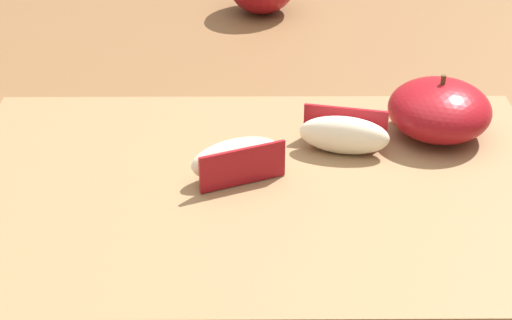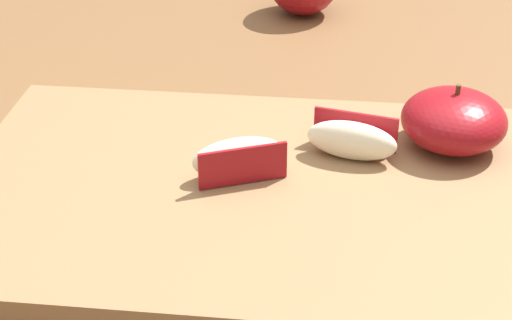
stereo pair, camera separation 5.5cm
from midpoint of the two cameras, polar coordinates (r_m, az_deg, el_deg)
The scene contains 5 objects.
dining_table at distance 0.69m, azimuth 0.61°, elevation -8.23°, with size 1.23×0.92×0.77m.
cutting_board at distance 0.57m, azimuth -2.78°, elevation -2.76°, with size 0.42×0.27×0.02m.
apple_half_skin_up at distance 0.62m, azimuth 10.25°, elevation 3.41°, with size 0.08×0.08×0.05m.
apple_wedge_front at distance 0.56m, azimuth -4.15°, elevation -0.01°, with size 0.07×0.05×0.03m.
apple_wedge_near_knife at distance 0.59m, azimuth 3.56°, elevation 1.72°, with size 0.07×0.04×0.03m.
Camera 1 is at (-0.04, -0.53, 1.10)m, focal length 57.23 mm.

